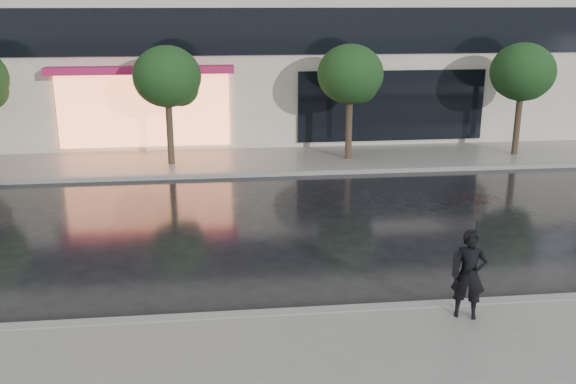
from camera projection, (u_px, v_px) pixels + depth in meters
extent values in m
plane|color=black|center=(300.00, 292.00, 12.26)|extent=(120.00, 120.00, 0.00)
cube|color=slate|center=(261.00, 161.00, 22.00)|extent=(60.00, 3.50, 0.12)
cube|color=gray|center=(307.00, 314.00, 11.29)|extent=(60.00, 0.25, 0.14)
cube|color=gray|center=(265.00, 174.00, 20.33)|extent=(60.00, 0.25, 0.14)
cube|color=black|center=(256.00, 31.00, 22.38)|extent=(28.00, 0.12, 1.60)
cube|color=#FF8C59|center=(144.00, 110.00, 22.70)|extent=(6.00, 0.10, 2.60)
cube|color=#AB1A4E|center=(140.00, 70.00, 21.97)|extent=(6.40, 0.70, 0.25)
cube|color=black|center=(392.00, 106.00, 23.71)|extent=(7.00, 0.10, 2.60)
cylinder|color=#33261C|center=(170.00, 135.00, 21.13)|extent=(0.22, 0.22, 2.20)
ellipsoid|color=black|center=(167.00, 76.00, 20.58)|extent=(2.20, 2.20, 1.98)
sphere|color=black|center=(180.00, 88.00, 20.93)|extent=(1.20, 1.20, 1.20)
cylinder|color=#33261C|center=(349.00, 130.00, 21.79)|extent=(0.22, 0.22, 2.20)
ellipsoid|color=black|center=(350.00, 74.00, 21.24)|extent=(2.20, 2.20, 1.98)
sphere|color=black|center=(360.00, 85.00, 21.59)|extent=(1.20, 1.20, 1.20)
cylinder|color=#33261C|center=(517.00, 127.00, 22.44)|extent=(0.22, 0.22, 2.20)
ellipsoid|color=black|center=(523.00, 72.00, 21.89)|extent=(2.20, 2.20, 1.98)
sphere|color=black|center=(530.00, 83.00, 22.24)|extent=(1.20, 1.20, 1.20)
imported|color=black|center=(469.00, 274.00, 10.87)|extent=(0.67, 0.56, 1.57)
imported|color=black|center=(478.00, 217.00, 10.56)|extent=(1.17, 1.18, 0.83)
cylinder|color=black|center=(475.00, 243.00, 10.69)|extent=(0.02, 0.02, 0.78)
cube|color=black|center=(456.00, 264.00, 10.82)|extent=(0.20, 0.31, 0.33)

